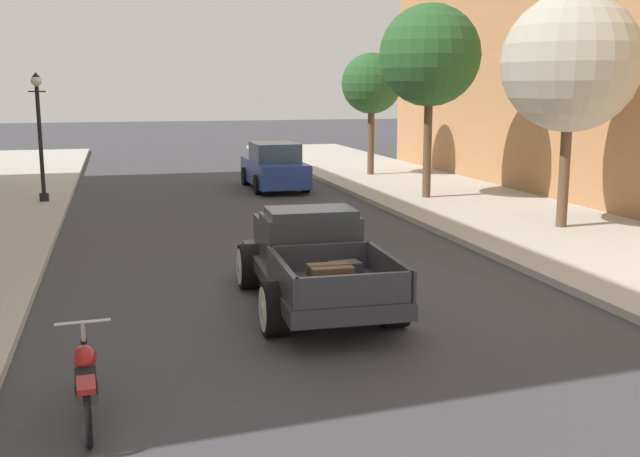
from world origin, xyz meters
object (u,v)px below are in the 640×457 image
at_px(motorcycle_parked, 86,379).
at_px(street_tree_third, 372,84).
at_px(hotrod_truck_gunmetal, 311,258).
at_px(street_lamp_far, 39,127).
at_px(street_tree_nearest, 571,63).
at_px(street_tree_second, 430,56).
at_px(car_background_blue, 274,167).

height_order(motorcycle_parked, street_tree_third, street_tree_third).
bearing_deg(hotrod_truck_gunmetal, street_tree_third, 67.73).
bearing_deg(street_lamp_far, street_tree_nearest, -31.69).
distance_m(motorcycle_parked, street_tree_second, 17.28).
height_order(motorcycle_parked, street_tree_nearest, street_tree_nearest).
bearing_deg(street_lamp_far, hotrod_truck_gunmetal, -66.67).
relative_size(street_tree_nearest, street_tree_second, 0.95).
distance_m(motorcycle_parked, street_lamp_far, 16.10).
height_order(car_background_blue, street_tree_third, street_tree_third).
height_order(car_background_blue, street_tree_second, street_tree_second).
height_order(car_background_blue, street_lamp_far, street_lamp_far).
bearing_deg(street_tree_second, hotrod_truck_gunmetal, -122.58).
bearing_deg(car_background_blue, street_tree_nearest, -62.16).
xyz_separation_m(hotrod_truck_gunmetal, car_background_blue, (2.32, 14.15, 0.01)).
bearing_deg(street_lamp_far, motorcycle_parked, -83.71).
bearing_deg(street_tree_second, street_tree_nearest, -77.86).
bearing_deg(street_tree_second, car_background_blue, 133.29).
distance_m(hotrod_truck_gunmetal, car_background_blue, 14.34).
bearing_deg(motorcycle_parked, street_tree_nearest, 35.91).
distance_m(hotrod_truck_gunmetal, street_tree_third, 17.93).
xyz_separation_m(street_tree_second, street_tree_third, (0.38, 6.47, -0.82)).
distance_m(car_background_blue, street_lamp_far, 7.99).
distance_m(street_tree_second, street_tree_third, 6.53).
distance_m(car_background_blue, street_tree_second, 6.93).
height_order(street_tree_nearest, street_tree_second, street_tree_second).
bearing_deg(car_background_blue, street_tree_second, -46.71).
relative_size(street_lamp_far, street_tree_nearest, 0.68).
bearing_deg(hotrod_truck_gunmetal, street_tree_second, 57.42).
bearing_deg(motorcycle_parked, car_background_blue, 71.95).
bearing_deg(street_tree_nearest, car_background_blue, 117.84).
bearing_deg(street_tree_nearest, hotrod_truck_gunmetal, -150.42).
bearing_deg(street_tree_second, street_tree_third, 86.67).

